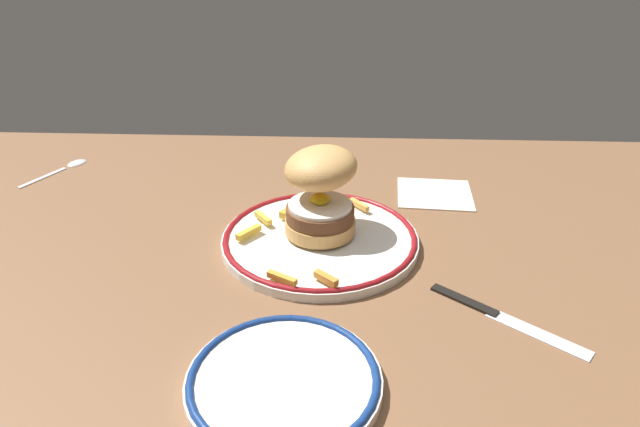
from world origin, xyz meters
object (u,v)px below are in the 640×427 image
at_px(spoon, 70,165).
at_px(napkin, 435,193).
at_px(burger, 320,189).
at_px(side_plate, 284,380).
at_px(dinner_plate, 320,239).
at_px(knife, 493,312).

relative_size(spoon, napkin, 1.12).
xyz_separation_m(burger, side_plate, (-0.02, -0.27, -0.06)).
relative_size(dinner_plate, side_plate, 1.42).
bearing_deg(side_plate, napkin, 64.89).
distance_m(dinner_plate, knife, 0.24).
height_order(dinner_plate, side_plate, same).
relative_size(burger, side_plate, 0.71).
xyz_separation_m(knife, spoon, (-0.64, 0.38, 0.00)).
bearing_deg(side_plate, burger, 85.48).
distance_m(burger, napkin, 0.23).
distance_m(burger, knife, 0.26).
height_order(knife, spoon, spoon).
xyz_separation_m(burger, spoon, (-0.44, 0.22, -0.07)).
distance_m(side_plate, knife, 0.25).
bearing_deg(spoon, napkin, -7.63).
bearing_deg(spoon, dinner_plate, -28.38).
bearing_deg(side_plate, knife, 28.29).
xyz_separation_m(dinner_plate, napkin, (0.17, 0.16, -0.01)).
relative_size(burger, knife, 0.86).
relative_size(dinner_plate, burger, 2.00).
bearing_deg(dinner_plate, spoon, 151.62).
bearing_deg(side_plate, spoon, 130.41).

